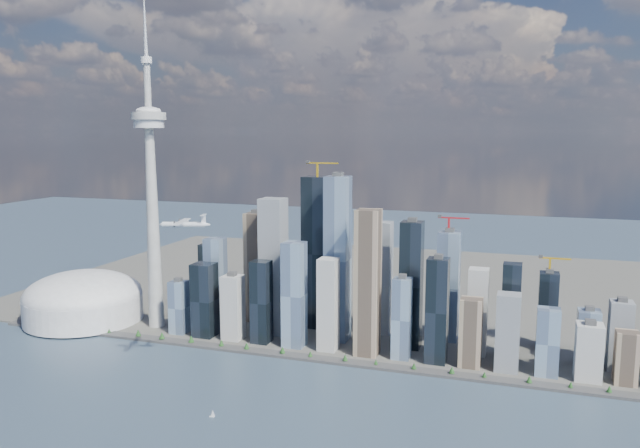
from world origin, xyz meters
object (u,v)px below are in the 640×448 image
(dome_stadium, at_px, (83,299))
(airplane, at_px, (184,224))
(needle_tower, at_px, (151,189))
(sailboat_west, at_px, (212,414))

(dome_stadium, bearing_deg, airplane, -30.79)
(dome_stadium, bearing_deg, needle_tower, 4.09)
(airplane, bearing_deg, needle_tower, 116.25)
(needle_tower, height_order, dome_stadium, needle_tower)
(sailboat_west, bearing_deg, needle_tower, 124.01)
(needle_tower, bearing_deg, airplane, -48.24)
(needle_tower, height_order, sailboat_west, needle_tower)
(dome_stadium, bearing_deg, sailboat_west, -33.83)
(needle_tower, bearing_deg, sailboat_west, -47.34)
(dome_stadium, height_order, sailboat_west, dome_stadium)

